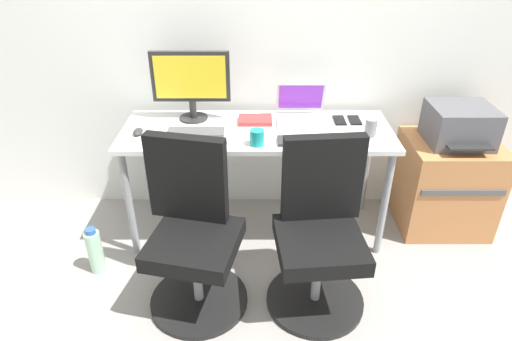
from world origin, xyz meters
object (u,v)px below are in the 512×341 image
object	(u,v)px
office_chair_right	(319,235)
desktop_monitor	(190,81)
printer	(458,125)
coffee_mug	(257,137)
open_laptop	(300,111)
water_bottle_on_floor	(94,251)
side_cabinet	(443,183)
office_chair_left	(192,235)

from	to	relation	value
office_chair_right	desktop_monitor	bearing A→B (deg)	133.79
printer	coffee_mug	bearing A→B (deg)	-166.91
open_laptop	desktop_monitor	bearing A→B (deg)	179.50
printer	water_bottle_on_floor	world-z (taller)	printer
side_cabinet	office_chair_left	bearing A→B (deg)	-156.70
side_cabinet	open_laptop	distance (m)	1.11
office_chair_left	water_bottle_on_floor	bearing A→B (deg)	162.67
office_chair_right	coffee_mug	size ratio (longest dim) A/B	10.22
water_bottle_on_floor	open_laptop	size ratio (longest dim) A/B	1.00
water_bottle_on_floor	open_laptop	world-z (taller)	open_laptop
office_chair_left	desktop_monitor	xyz separation A→B (m)	(-0.07, 0.77, 0.58)
office_chair_left	desktop_monitor	bearing A→B (deg)	95.03
side_cabinet	coffee_mug	xyz separation A→B (m)	(-1.26, -0.29, 0.49)
desktop_monitor	coffee_mug	distance (m)	0.59
open_laptop	office_chair_left	bearing A→B (deg)	-129.07
side_cabinet	printer	size ratio (longest dim) A/B	1.57
office_chair_right	open_laptop	size ratio (longest dim) A/B	3.03
office_chair_left	water_bottle_on_floor	size ratio (longest dim) A/B	3.03
printer	side_cabinet	bearing A→B (deg)	90.00
printer	coffee_mug	size ratio (longest dim) A/B	4.35
desktop_monitor	open_laptop	world-z (taller)	desktop_monitor
office_chair_right	desktop_monitor	size ratio (longest dim) A/B	1.96
desktop_monitor	office_chair_left	bearing A→B (deg)	-84.97
side_cabinet	coffee_mug	distance (m)	1.39
office_chair_right	desktop_monitor	world-z (taller)	desktop_monitor
printer	open_laptop	bearing A→B (deg)	175.96
water_bottle_on_floor	desktop_monitor	xyz separation A→B (m)	(0.56, 0.57, 0.86)
side_cabinet	desktop_monitor	xyz separation A→B (m)	(-1.67, 0.07, 0.69)
side_cabinet	office_chair_right	bearing A→B (deg)	-143.69
office_chair_right	printer	xyz separation A→B (m)	(0.94, 0.69, 0.32)
printer	desktop_monitor	bearing A→B (deg)	177.40
office_chair_right	desktop_monitor	distance (m)	1.21
side_cabinet	water_bottle_on_floor	distance (m)	2.29
printer	office_chair_right	bearing A→B (deg)	-143.72
water_bottle_on_floor	side_cabinet	bearing A→B (deg)	12.49
printer	desktop_monitor	size ratio (longest dim) A/B	0.83
water_bottle_on_floor	coffee_mug	xyz separation A→B (m)	(0.97, 0.20, 0.65)
office_chair_left	coffee_mug	distance (m)	0.64
coffee_mug	printer	bearing A→B (deg)	13.09
open_laptop	printer	bearing A→B (deg)	-4.04
printer	water_bottle_on_floor	xyz separation A→B (m)	(-2.23, -0.49, -0.60)
desktop_monitor	coffee_mug	xyz separation A→B (m)	(0.41, -0.37, -0.20)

